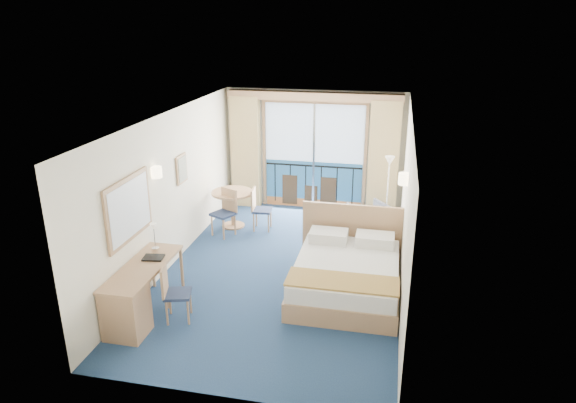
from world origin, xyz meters
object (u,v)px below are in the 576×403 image
(nightstand, at_px, (387,245))
(desk_chair, at_px, (172,290))
(bed, at_px, (347,274))
(table_chair_a, at_px, (258,207))
(floor_lamp, at_px, (389,174))
(armchair, at_px, (369,219))
(table_chair_b, at_px, (226,209))
(desk, at_px, (130,303))
(round_table, at_px, (232,200))

(nightstand, bearing_deg, desk_chair, -138.87)
(bed, relative_size, table_chair_a, 2.42)
(table_chair_a, bearing_deg, bed, -141.89)
(floor_lamp, height_order, table_chair_a, floor_lamp)
(armchair, bearing_deg, nightstand, 73.67)
(nightstand, bearing_deg, armchair, 108.99)
(bed, relative_size, armchair, 3.00)
(nightstand, height_order, table_chair_b, table_chair_b)
(floor_lamp, relative_size, table_chair_b, 1.64)
(desk, xyz_separation_m, table_chair_b, (0.23, 3.54, 0.11))
(nightstand, bearing_deg, desk, -139.26)
(floor_lamp, height_order, desk, floor_lamp)
(desk, relative_size, table_chair_b, 1.74)
(table_chair_a, bearing_deg, table_chair_b, 117.94)
(table_chair_a, bearing_deg, floor_lamp, -82.14)
(desk, relative_size, table_chair_a, 1.87)
(round_table, relative_size, table_chair_b, 0.91)
(round_table, bearing_deg, floor_lamp, 9.92)
(desk, xyz_separation_m, desk_chair, (0.47, 0.37, 0.06))
(desk, height_order, round_table, same)
(armchair, distance_m, desk_chair, 4.56)
(desk_chair, bearing_deg, desk, 112.24)
(nightstand, bearing_deg, floor_lamp, 92.46)
(bed, height_order, table_chair_b, bed)
(bed, bearing_deg, table_chair_b, 145.26)
(bed, height_order, desk, bed)
(round_table, distance_m, table_chair_a, 0.58)
(bed, xyz_separation_m, table_chair_b, (-2.63, 1.83, 0.22))
(bed, relative_size, round_table, 2.49)
(nightstand, bearing_deg, round_table, 163.27)
(bed, relative_size, desk, 1.30)
(bed, bearing_deg, table_chair_a, 133.04)
(table_chair_b, bearing_deg, desk, -67.20)
(table_chair_b, bearing_deg, bed, -8.25)
(table_chair_a, bearing_deg, armchair, -89.66)
(table_chair_a, bearing_deg, round_table, 81.48)
(round_table, xyz_separation_m, table_chair_b, (-0.01, -0.41, -0.05))
(desk_chair, relative_size, table_chair_a, 0.98)
(floor_lamp, distance_m, round_table, 3.26)
(desk, xyz_separation_m, table_chair_a, (0.81, 3.91, 0.07))
(armchair, distance_m, floor_lamp, 0.99)
(desk, bearing_deg, desk_chair, 38.15)
(bed, xyz_separation_m, floor_lamp, (0.53, 2.79, 0.86))
(desk_chair, bearing_deg, nightstand, -64.78)
(round_table, bearing_deg, bed, -40.44)
(bed, xyz_separation_m, armchair, (0.21, 2.41, 0.01))
(desk_chair, relative_size, table_chair_b, 0.92)
(bed, xyz_separation_m, desk_chair, (-2.39, -1.34, 0.17))
(table_chair_a, distance_m, table_chair_b, 0.69)
(armchair, bearing_deg, bed, 49.81)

